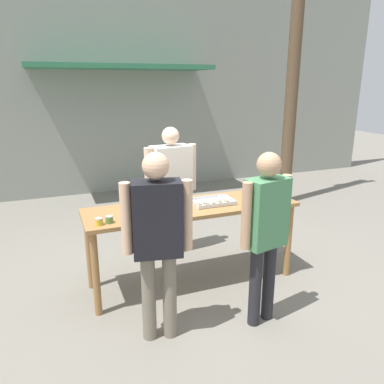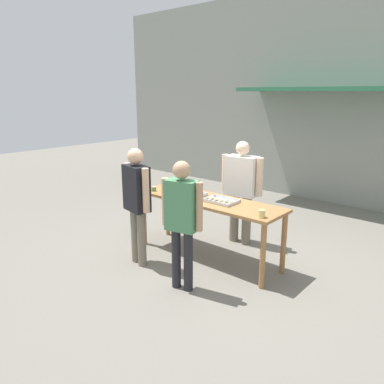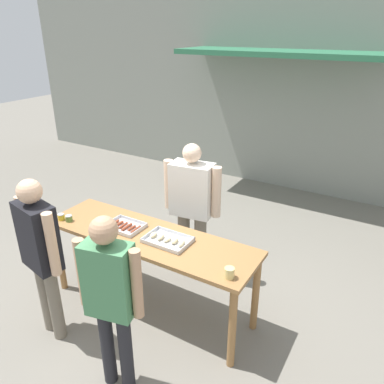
{
  "view_description": "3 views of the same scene",
  "coord_description": "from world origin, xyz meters",
  "px_view_note": "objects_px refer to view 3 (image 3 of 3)",
  "views": [
    {
      "loc": [
        -1.35,
        -3.49,
        2.14
      ],
      "look_at": [
        0.0,
        0.0,
        1.04
      ],
      "focal_mm": 35.0,
      "sensor_mm": 36.0,
      "label": 1
    },
    {
      "loc": [
        3.14,
        -3.97,
        2.34
      ],
      "look_at": [
        -0.29,
        -0.0,
        0.94
      ],
      "focal_mm": 35.0,
      "sensor_mm": 36.0,
      "label": 2
    },
    {
      "loc": [
        2.02,
        -2.54,
        2.79
      ],
      "look_at": [
        0.03,
        0.8,
        1.06
      ],
      "focal_mm": 35.0,
      "sensor_mm": 36.0,
      "label": 3
    }
  ],
  "objects_px": {
    "person_server_behind_table": "(192,200)",
    "person_customer_holding_hotdog": "(40,248)",
    "person_customer_with_cup": "(110,292)",
    "food_tray_buns": "(168,240)",
    "condiment_jar_ketchup": "(69,218)",
    "beer_cup": "(229,273)",
    "food_tray_sausages": "(125,227)",
    "condiment_jar_mustard": "(61,217)"
  },
  "relations": [
    {
      "from": "condiment_jar_mustard",
      "to": "food_tray_sausages",
      "type": "bearing_deg",
      "value": 16.74
    },
    {
      "from": "food_tray_buns",
      "to": "condiment_jar_mustard",
      "type": "height_order",
      "value": "condiment_jar_mustard"
    },
    {
      "from": "food_tray_sausages",
      "to": "person_customer_with_cup",
      "type": "relative_size",
      "value": 0.23
    },
    {
      "from": "food_tray_sausages",
      "to": "person_customer_holding_hotdog",
      "type": "height_order",
      "value": "person_customer_holding_hotdog"
    },
    {
      "from": "person_server_behind_table",
      "to": "person_customer_with_cup",
      "type": "relative_size",
      "value": 1.02
    },
    {
      "from": "person_customer_with_cup",
      "to": "beer_cup",
      "type": "bearing_deg",
      "value": -145.64
    },
    {
      "from": "condiment_jar_ketchup",
      "to": "food_tray_sausages",
      "type": "bearing_deg",
      "value": 17.58
    },
    {
      "from": "condiment_jar_ketchup",
      "to": "person_server_behind_table",
      "type": "height_order",
      "value": "person_server_behind_table"
    },
    {
      "from": "condiment_jar_mustard",
      "to": "person_server_behind_table",
      "type": "distance_m",
      "value": 1.44
    },
    {
      "from": "food_tray_sausages",
      "to": "person_server_behind_table",
      "type": "xyz_separation_m",
      "value": [
        0.32,
        0.8,
        0.05
      ]
    },
    {
      "from": "food_tray_buns",
      "to": "condiment_jar_mustard",
      "type": "distance_m",
      "value": 1.25
    },
    {
      "from": "person_customer_holding_hotdog",
      "to": "person_customer_with_cup",
      "type": "distance_m",
      "value": 0.94
    },
    {
      "from": "person_customer_with_cup",
      "to": "food_tray_buns",
      "type": "bearing_deg",
      "value": -96.64
    },
    {
      "from": "beer_cup",
      "to": "person_server_behind_table",
      "type": "bearing_deg",
      "value": 133.53
    },
    {
      "from": "condiment_jar_mustard",
      "to": "condiment_jar_ketchup",
      "type": "relative_size",
      "value": 1.0
    },
    {
      "from": "food_tray_sausages",
      "to": "person_server_behind_table",
      "type": "relative_size",
      "value": 0.23
    },
    {
      "from": "condiment_jar_ketchup",
      "to": "beer_cup",
      "type": "relative_size",
      "value": 0.75
    },
    {
      "from": "person_customer_holding_hotdog",
      "to": "food_tray_buns",
      "type": "bearing_deg",
      "value": -125.78
    },
    {
      "from": "person_customer_with_cup",
      "to": "condiment_jar_mustard",
      "type": "bearing_deg",
      "value": -40.17
    },
    {
      "from": "person_server_behind_table",
      "to": "person_customer_with_cup",
      "type": "xyz_separation_m",
      "value": [
        0.3,
        -1.71,
        0.0
      ]
    },
    {
      "from": "beer_cup",
      "to": "person_customer_with_cup",
      "type": "height_order",
      "value": "person_customer_with_cup"
    },
    {
      "from": "condiment_jar_ketchup",
      "to": "condiment_jar_mustard",
      "type": "bearing_deg",
      "value": -168.56
    },
    {
      "from": "food_tray_buns",
      "to": "beer_cup",
      "type": "height_order",
      "value": "beer_cup"
    },
    {
      "from": "food_tray_buns",
      "to": "condiment_jar_mustard",
      "type": "relative_size",
      "value": 6.22
    },
    {
      "from": "food_tray_sausages",
      "to": "person_server_behind_table",
      "type": "height_order",
      "value": "person_server_behind_table"
    },
    {
      "from": "condiment_jar_ketchup",
      "to": "person_customer_with_cup",
      "type": "xyz_separation_m",
      "value": [
        1.23,
        -0.71,
        0.03
      ]
    },
    {
      "from": "beer_cup",
      "to": "person_server_behind_table",
      "type": "relative_size",
      "value": 0.06
    },
    {
      "from": "person_server_behind_table",
      "to": "beer_cup",
      "type": "bearing_deg",
      "value": -53.89
    },
    {
      "from": "food_tray_buns",
      "to": "person_customer_holding_hotdog",
      "type": "xyz_separation_m",
      "value": [
        -0.84,
        -0.78,
        0.07
      ]
    },
    {
      "from": "person_customer_holding_hotdog",
      "to": "beer_cup",
      "type": "bearing_deg",
      "value": -148.67
    },
    {
      "from": "food_tray_buns",
      "to": "condiment_jar_ketchup",
      "type": "bearing_deg",
      "value": -170.49
    },
    {
      "from": "person_server_behind_table",
      "to": "person_customer_holding_hotdog",
      "type": "xyz_separation_m",
      "value": [
        -0.63,
        -1.58,
        0.02
      ]
    },
    {
      "from": "person_customer_holding_hotdog",
      "to": "person_customer_with_cup",
      "type": "bearing_deg",
      "value": -176.07
    },
    {
      "from": "beer_cup",
      "to": "person_server_behind_table",
      "type": "xyz_separation_m",
      "value": [
        -0.95,
        1.01,
        0.02
      ]
    },
    {
      "from": "food_tray_buns",
      "to": "person_server_behind_table",
      "type": "xyz_separation_m",
      "value": [
        -0.21,
        0.8,
        0.05
      ]
    },
    {
      "from": "person_server_behind_table",
      "to": "person_customer_with_cup",
      "type": "distance_m",
      "value": 1.73
    },
    {
      "from": "food_tray_buns",
      "to": "person_server_behind_table",
      "type": "relative_size",
      "value": 0.27
    },
    {
      "from": "food_tray_sausages",
      "to": "beer_cup",
      "type": "distance_m",
      "value": 1.3
    },
    {
      "from": "food_tray_buns",
      "to": "person_customer_holding_hotdog",
      "type": "distance_m",
      "value": 1.15
    },
    {
      "from": "condiment_jar_ketchup",
      "to": "person_server_behind_table",
      "type": "distance_m",
      "value": 1.36
    },
    {
      "from": "beer_cup",
      "to": "food_tray_sausages",
      "type": "bearing_deg",
      "value": 170.97
    },
    {
      "from": "person_server_behind_table",
      "to": "person_customer_holding_hotdog",
      "type": "distance_m",
      "value": 1.71
    }
  ]
}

